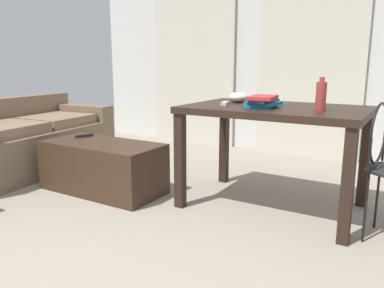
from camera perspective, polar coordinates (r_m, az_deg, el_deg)
The scene contains 12 objects.
ground_plane at distance 2.88m, azimuth 4.74°, elevation -10.56°, with size 8.92×8.92×0.00m, color gray.
wall_back at distance 4.79m, azimuth 17.53°, elevation 13.53°, with size 6.16×0.10×2.55m, color silver.
curtains at distance 4.71m, azimuth 17.13°, elevation 11.26°, with size 4.38×0.03×2.17m.
couch at distance 4.36m, azimuth -23.68°, elevation 0.43°, with size 1.06×1.84×0.74m.
coffee_table at distance 3.42m, azimuth -13.19°, elevation -3.34°, with size 1.07×0.50×0.43m.
craft_table at distance 2.93m, azimuth 12.24°, elevation 3.46°, with size 1.31×0.85×0.79m.
bottle_near at distance 2.72m, azimuth 18.72°, elevation 6.83°, with size 0.07×0.07×0.23m.
bowl at distance 3.18m, azimuth 6.95°, elevation 6.96°, with size 0.16×0.16×0.08m, color beige.
book_stack at distance 2.83m, azimuth 10.48°, elevation 6.27°, with size 0.25×0.29×0.09m.
tv_remote_on_table at distance 2.97m, azimuth 4.93°, elevation 6.07°, with size 0.04×0.15×0.02m, color #B7B7B2.
scissors at distance 3.13m, azimuth 13.40°, elevation 5.92°, with size 0.10×0.04×0.00m.
tv_remote_primary at distance 3.66m, azimuth -15.82°, elevation 1.22°, with size 0.04×0.16×0.03m, color #232326.
Camera 1 is at (1.17, -0.93, 1.10)m, focal length 35.69 mm.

